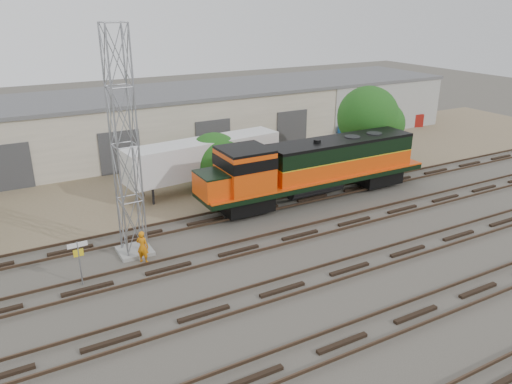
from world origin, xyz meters
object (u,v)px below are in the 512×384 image
locomotive (312,167)px  signal_tower (125,150)px  semi_trailer (208,157)px  worker (143,247)px

locomotive → signal_tower: size_ratio=1.43×
signal_tower → semi_trailer: (7.71, 7.55, -3.52)m
signal_tower → worker: (0.11, -1.25, -4.89)m
locomotive → semi_trailer: size_ratio=1.43×
signal_tower → semi_trailer: bearing=44.4°
locomotive → semi_trailer: (-5.17, 5.71, -0.09)m
signal_tower → semi_trailer: 11.36m
worker → semi_trailer: size_ratio=0.15×
locomotive → signal_tower: 13.45m
semi_trailer → worker: bearing=-136.7°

